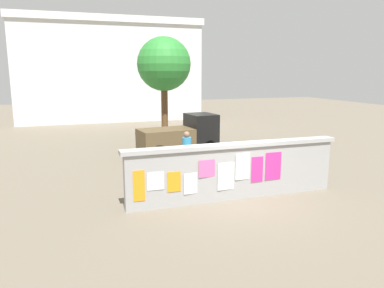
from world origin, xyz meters
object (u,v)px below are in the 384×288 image
Objects in this scene: auto_rickshaw_truck at (182,135)px; motorcycle at (253,155)px; bicycle_near at (157,174)px; tree_roadside at (164,65)px; person_walking at (187,148)px.

auto_rickshaw_truck reaches higher than motorcycle.
bicycle_near is at bearing -117.79° from auto_rickshaw_truck.
motorcycle is 1.12× the size of bicycle_near.
motorcycle is 8.17m from tree_roadside.
person_walking is at bearing 34.93° from bicycle_near.
motorcycle is at bearing 14.81° from bicycle_near.
motorcycle is 0.33× the size of tree_roadside.
auto_rickshaw_truck is 2.31× the size of person_walking.
bicycle_near is 9.34m from tree_roadside.
person_walking is 7.94m from tree_roadside.
motorcycle is at bearing 3.03° from person_walking.
tree_roadside is at bearing 73.43° from bicycle_near.
motorcycle is (2.07, -3.07, -0.44)m from auto_rickshaw_truck.
tree_roadside reaches higher than auto_rickshaw_truck.
auto_rickshaw_truck is 3.33m from person_walking.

